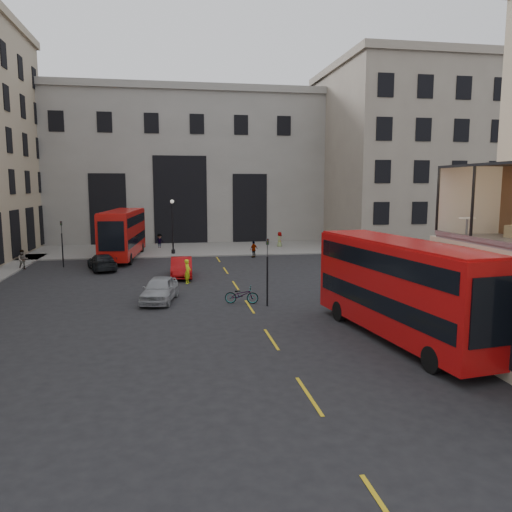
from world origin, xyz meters
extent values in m
plane|color=black|center=(0.00, 0.00, 0.00)|extent=(140.00, 140.00, 0.00)
cube|color=black|center=(4.98, 0.00, 2.00)|extent=(0.08, 9.20, 3.00)
cube|color=beige|center=(6.50, 5.00, 6.05)|extent=(3.00, 0.04, 2.90)
cube|color=gray|center=(-5.00, 48.00, 9.00)|extent=(34.00, 10.00, 18.00)
cube|color=gray|center=(-5.00, 48.00, 17.60)|extent=(35.00, 10.60, 0.80)
cube|color=black|center=(-5.00, 42.96, 5.00)|extent=(6.00, 0.12, 10.00)
cube|color=black|center=(-13.00, 42.96, 4.00)|extent=(4.00, 0.12, 8.00)
cube|color=black|center=(3.00, 42.96, 4.00)|extent=(4.00, 0.12, 8.00)
cube|color=gray|center=(20.00, 40.00, 10.00)|extent=(16.00, 18.00, 20.00)
cube|color=gray|center=(20.00, 40.00, 19.60)|extent=(16.60, 18.60, 0.80)
cube|color=slate|center=(-6.00, 38.00, 0.06)|extent=(40.00, 12.00, 0.12)
cylinder|color=black|center=(-1.00, 12.00, 1.40)|extent=(0.10, 0.10, 2.80)
imported|color=black|center=(-1.00, 12.00, 3.30)|extent=(0.16, 0.20, 1.00)
cylinder|color=black|center=(-15.00, 28.00, 1.40)|extent=(0.10, 0.10, 2.80)
imported|color=black|center=(-15.00, 28.00, 3.30)|extent=(0.16, 0.20, 1.00)
cylinder|color=black|center=(-6.00, 34.00, 2.50)|extent=(0.14, 0.14, 5.00)
cylinder|color=black|center=(-6.00, 34.00, 0.25)|extent=(0.36, 0.36, 0.50)
sphere|color=silver|center=(-6.00, 34.00, 5.15)|extent=(0.36, 0.36, 0.36)
cube|color=#AD0C0C|center=(3.50, 5.08, 2.33)|extent=(3.90, 11.12, 3.86)
cube|color=black|center=(3.50, 5.08, 1.78)|extent=(3.86, 10.54, 0.79)
cube|color=black|center=(3.50, 5.08, 3.51)|extent=(3.86, 10.54, 0.79)
cube|color=#AD0C0C|center=(3.50, 5.08, 4.29)|extent=(3.78, 10.89, 0.12)
cylinder|color=black|center=(1.93, 8.39, 0.50)|extent=(0.41, 1.02, 0.99)
cylinder|color=black|center=(4.14, 8.68, 0.50)|extent=(0.41, 1.02, 0.99)
cylinder|color=black|center=(2.90, 1.15, 0.50)|extent=(0.41, 1.02, 0.99)
cylinder|color=black|center=(5.12, 1.45, 0.50)|extent=(0.41, 1.02, 0.99)
cube|color=#B4110C|center=(-10.50, 32.26, 2.37)|extent=(3.42, 11.27, 3.93)
cube|color=black|center=(-10.50, 32.26, 1.82)|extent=(3.41, 10.67, 0.81)
cube|color=black|center=(-10.50, 32.26, 3.58)|extent=(3.41, 10.67, 0.81)
cube|color=#B4110C|center=(-10.50, 32.26, 4.37)|extent=(3.30, 11.04, 0.12)
cylinder|color=black|center=(-11.35, 35.89, 0.50)|extent=(0.36, 1.03, 1.01)
cylinder|color=black|center=(-9.07, 35.70, 0.50)|extent=(0.36, 1.03, 1.01)
cylinder|color=black|center=(-11.95, 28.48, 0.50)|extent=(0.36, 1.03, 1.01)
cylinder|color=black|center=(-9.68, 28.29, 0.50)|extent=(0.36, 1.03, 1.01)
imported|color=#94969B|center=(-6.94, 14.20, 0.72)|extent=(2.48, 4.48, 1.44)
imported|color=#A80A0C|center=(-5.49, 21.90, 0.72)|extent=(1.65, 4.40, 1.43)
imported|color=black|center=(-11.64, 25.94, 0.65)|extent=(2.99, 4.80, 1.30)
imported|color=gray|center=(-2.32, 12.88, 0.50)|extent=(2.01, 1.08, 1.00)
imported|color=#C9E017|center=(-5.14, 19.31, 0.84)|extent=(0.59, 0.71, 1.67)
imported|color=gray|center=(-17.94, 27.37, 0.79)|extent=(0.88, 0.75, 1.59)
imported|color=gray|center=(-7.37, 38.75, 0.81)|extent=(1.20, 1.01, 1.61)
imported|color=gray|center=(1.40, 30.79, 0.76)|extent=(0.95, 0.80, 1.52)
imported|color=gray|center=(5.42, 37.79, 0.85)|extent=(0.71, 0.93, 1.69)
cylinder|color=white|center=(5.56, 3.66, 5.38)|extent=(0.64, 0.64, 0.04)
cylinder|color=slate|center=(5.56, 3.66, 5.00)|extent=(0.09, 0.09, 0.75)
cylinder|color=slate|center=(5.56, 3.66, 4.62)|extent=(0.47, 0.47, 0.03)
camera|label=1|loc=(-6.26, -14.68, 6.70)|focal=35.00mm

